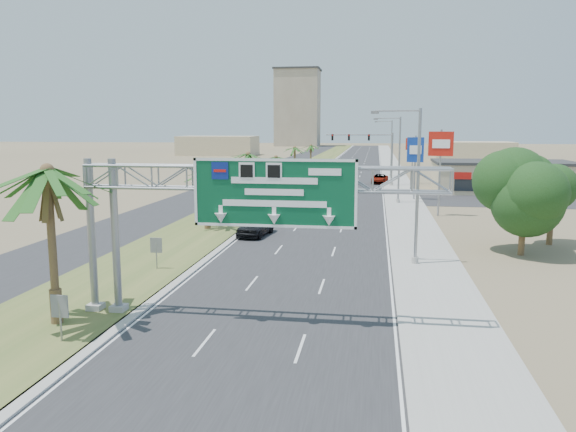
# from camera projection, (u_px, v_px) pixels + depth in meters

# --- Properties ---
(road) EXTENTS (12.00, 300.00, 0.02)m
(road) POSITION_uv_depth(u_px,v_px,m) (354.00, 168.00, 123.43)
(road) COLOR #28282B
(road) RESTS_ON ground
(sidewalk_right) EXTENTS (4.00, 300.00, 0.10)m
(sidewalk_right) POSITION_uv_depth(u_px,v_px,m) (393.00, 168.00, 122.12)
(sidewalk_right) COLOR #9E9B93
(sidewalk_right) RESTS_ON ground
(median_grass) EXTENTS (7.00, 300.00, 0.12)m
(median_grass) POSITION_uv_depth(u_px,v_px,m) (308.00, 167.00, 124.95)
(median_grass) COLOR #4A5F2A
(median_grass) RESTS_ON ground
(opposing_road) EXTENTS (8.00, 300.00, 0.02)m
(opposing_road) POSITION_uv_depth(u_px,v_px,m) (278.00, 167.00, 126.02)
(opposing_road) COLOR #28282B
(opposing_road) RESTS_ON ground
(sign_gantry) EXTENTS (16.75, 1.24, 7.50)m
(sign_gantry) POSITION_uv_depth(u_px,v_px,m) (241.00, 190.00, 25.00)
(sign_gantry) COLOR gray
(sign_gantry) RESTS_ON ground
(palm_near) EXTENTS (5.70, 5.70, 8.35)m
(palm_near) POSITION_uv_depth(u_px,v_px,m) (47.00, 172.00, 24.22)
(palm_near) COLOR brown
(palm_near) RESTS_ON ground
(palm_row_b) EXTENTS (3.99, 3.99, 5.95)m
(palm_row_b) POSITION_uv_depth(u_px,v_px,m) (206.00, 174.00, 48.00)
(palm_row_b) COLOR brown
(palm_row_b) RESTS_ON ground
(palm_row_c) EXTENTS (3.99, 3.99, 6.75)m
(palm_row_c) POSITION_uv_depth(u_px,v_px,m) (248.00, 155.00, 63.50)
(palm_row_c) COLOR brown
(palm_row_c) RESTS_ON ground
(palm_row_d) EXTENTS (3.99, 3.99, 5.45)m
(palm_row_d) POSITION_uv_depth(u_px,v_px,m) (276.00, 158.00, 81.25)
(palm_row_d) COLOR brown
(palm_row_d) RESTS_ON ground
(palm_row_e) EXTENTS (3.99, 3.99, 6.15)m
(palm_row_e) POSITION_uv_depth(u_px,v_px,m) (295.00, 148.00, 99.69)
(palm_row_e) COLOR brown
(palm_row_e) RESTS_ON ground
(palm_row_f) EXTENTS (3.99, 3.99, 5.75)m
(palm_row_f) POSITION_uv_depth(u_px,v_px,m) (311.00, 146.00, 124.14)
(palm_row_f) COLOR brown
(palm_row_f) RESTS_ON ground
(streetlight_near) EXTENTS (3.27, 0.44, 10.00)m
(streetlight_near) POSITION_uv_depth(u_px,v_px,m) (414.00, 193.00, 35.71)
(streetlight_near) COLOR gray
(streetlight_near) RESTS_ON ground
(streetlight_mid) EXTENTS (3.27, 0.44, 10.00)m
(streetlight_mid) POSITION_uv_depth(u_px,v_px,m) (397.00, 163.00, 64.98)
(streetlight_mid) COLOR gray
(streetlight_mid) RESTS_ON ground
(streetlight_far) EXTENTS (3.27, 0.44, 10.00)m
(streetlight_far) POSITION_uv_depth(u_px,v_px,m) (390.00, 151.00, 100.11)
(streetlight_far) COLOR gray
(streetlight_far) RESTS_ON ground
(signal_mast) EXTENTS (10.28, 0.71, 8.00)m
(signal_mast) POSITION_uv_depth(u_px,v_px,m) (378.00, 154.00, 84.77)
(signal_mast) COLOR gray
(signal_mast) RESTS_ON ground
(store_building) EXTENTS (18.00, 10.00, 4.00)m
(store_building) POSITION_uv_depth(u_px,v_px,m) (502.00, 178.00, 76.82)
(store_building) COLOR tan
(store_building) RESTS_ON ground
(oak_near) EXTENTS (4.50, 4.50, 6.80)m
(oak_near) POSITION_uv_depth(u_px,v_px,m) (525.00, 191.00, 38.47)
(oak_near) COLOR brown
(oak_near) RESTS_ON ground
(oak_far) EXTENTS (3.50, 3.50, 5.60)m
(oak_far) POSITION_uv_depth(u_px,v_px,m) (553.00, 195.00, 42.02)
(oak_far) COLOR brown
(oak_far) RESTS_ON ground
(median_signback_a) EXTENTS (0.75, 0.08, 2.08)m
(median_signback_a) POSITION_uv_depth(u_px,v_px,m) (60.00, 310.00, 22.92)
(median_signback_a) COLOR gray
(median_signback_a) RESTS_ON ground
(median_signback_b) EXTENTS (0.75, 0.08, 2.08)m
(median_signback_b) POSITION_uv_depth(u_px,v_px,m) (156.00, 248.00, 34.73)
(median_signback_b) COLOR gray
(median_signback_b) RESTS_ON ground
(tower_distant) EXTENTS (20.00, 16.00, 35.00)m
(tower_distant) POSITION_uv_depth(u_px,v_px,m) (298.00, 108.00, 262.17)
(tower_distant) COLOR gray
(tower_distant) RESTS_ON ground
(building_distant_left) EXTENTS (24.00, 14.00, 6.00)m
(building_distant_left) POSITION_uv_depth(u_px,v_px,m) (218.00, 146.00, 178.62)
(building_distant_left) COLOR tan
(building_distant_left) RESTS_ON ground
(building_distant_right) EXTENTS (20.00, 12.00, 5.00)m
(building_distant_right) POSITION_uv_depth(u_px,v_px,m) (473.00, 151.00, 147.73)
(building_distant_right) COLOR tan
(building_distant_right) RESTS_ON ground
(car_left_lane) EXTENTS (2.60, 5.24, 1.72)m
(car_left_lane) POSITION_uv_depth(u_px,v_px,m) (256.00, 225.00, 46.05)
(car_left_lane) COLOR black
(car_left_lane) RESTS_ON ground
(car_mid_lane) EXTENTS (1.86, 5.03, 1.64)m
(car_mid_lane) POSITION_uv_depth(u_px,v_px,m) (334.00, 204.00, 59.06)
(car_mid_lane) COLOR maroon
(car_mid_lane) RESTS_ON ground
(car_right_lane) EXTENTS (2.83, 5.42, 1.46)m
(car_right_lane) POSITION_uv_depth(u_px,v_px,m) (380.00, 179.00, 88.66)
(car_right_lane) COLOR gray
(car_right_lane) RESTS_ON ground
(car_far) EXTENTS (1.91, 4.66, 1.35)m
(car_far) POSITION_uv_depth(u_px,v_px,m) (339.00, 172.00, 103.67)
(car_far) COLOR black
(car_far) RESTS_ON ground
(pole_sign_red_near) EXTENTS (2.41, 0.74, 8.61)m
(pole_sign_red_near) POSITION_uv_depth(u_px,v_px,m) (441.00, 149.00, 55.29)
(pole_sign_red_near) COLOR gray
(pole_sign_red_near) RESTS_ON ground
(pole_sign_blue) EXTENTS (2.02, 0.51, 7.81)m
(pole_sign_blue) POSITION_uv_depth(u_px,v_px,m) (415.00, 152.00, 68.01)
(pole_sign_blue) COLOR gray
(pole_sign_blue) RESTS_ON ground
(pole_sign_red_far) EXTENTS (2.22, 0.68, 7.34)m
(pole_sign_red_far) POSITION_uv_depth(u_px,v_px,m) (413.00, 147.00, 87.04)
(pole_sign_red_far) COLOR gray
(pole_sign_red_far) RESTS_ON ground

